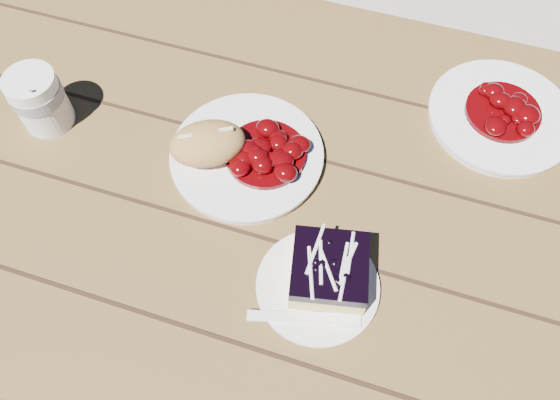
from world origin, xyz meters
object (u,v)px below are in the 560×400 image
(bread_roll, at_px, (208,144))
(blueberry_cake, at_px, (329,270))
(coffee_cup, at_px, (40,100))
(second_plate, at_px, (500,117))
(dessert_plate, at_px, (318,287))
(main_plate, at_px, (247,156))
(picnic_table, at_px, (105,187))

(bread_roll, distance_m, blueberry_cake, 0.27)
(coffee_cup, distance_m, second_plate, 0.76)
(dessert_plate, relative_size, blueberry_cake, 1.39)
(dessert_plate, bearing_deg, blueberry_cake, 56.31)
(main_plate, bearing_deg, dessert_plate, -46.45)
(picnic_table, distance_m, dessert_plate, 0.50)
(bread_roll, height_order, dessert_plate, bread_roll)
(main_plate, relative_size, second_plate, 1.02)
(dessert_plate, height_order, second_plate, second_plate)
(coffee_cup, relative_size, second_plate, 0.43)
(picnic_table, height_order, second_plate, second_plate)
(picnic_table, bearing_deg, main_plate, 9.25)
(picnic_table, distance_m, second_plate, 0.73)
(coffee_cup, bearing_deg, second_plate, 17.70)
(blueberry_cake, bearing_deg, second_plate, 49.63)
(picnic_table, bearing_deg, blueberry_cake, -14.11)
(main_plate, xyz_separation_m, bread_roll, (-0.06, -0.02, 0.04))
(main_plate, bearing_deg, bread_roll, -160.02)
(blueberry_cake, relative_size, second_plate, 0.52)
(main_plate, distance_m, blueberry_cake, 0.24)
(picnic_table, height_order, blueberry_cake, blueberry_cake)
(second_plate, bearing_deg, coffee_cup, -162.30)
(dessert_plate, xyz_separation_m, second_plate, (0.21, 0.38, 0.00))
(blueberry_cake, bearing_deg, picnic_table, 154.24)
(bread_roll, bearing_deg, second_plate, 27.35)
(main_plate, xyz_separation_m, second_plate, (0.38, 0.20, 0.00))
(bread_roll, bearing_deg, dessert_plate, -35.10)
(picnic_table, distance_m, blueberry_cake, 0.51)
(dessert_plate, relative_size, second_plate, 0.72)
(second_plate, bearing_deg, bread_roll, -152.65)
(bread_roll, distance_m, coffee_cup, 0.29)
(bread_roll, relative_size, coffee_cup, 1.17)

